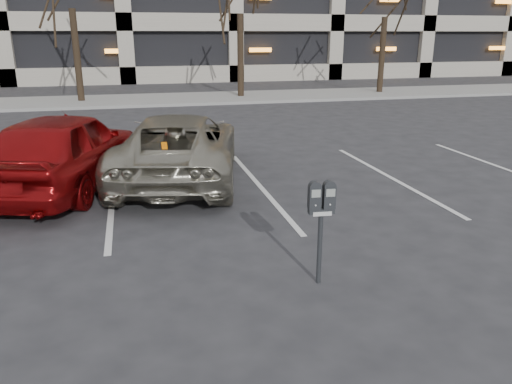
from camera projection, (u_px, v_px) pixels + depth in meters
The scene contains 6 objects.
ground at pixel (207, 238), 7.32m from camera, with size 140.00×140.00×0.00m, color #28282B.
sidewalk at pixel (153, 100), 22.10m from camera, with size 80.00×4.00×0.12m, color gray.
stall_lines at pixel (112, 197), 9.12m from camera, with size 16.90×5.20×0.00m.
parking_meter at pixel (321, 208), 5.73m from camera, with size 0.33×0.15×1.25m.
suv_silver at pixel (178, 147), 10.10m from camera, with size 3.19×5.21×1.35m.
car_red at pixel (65, 150), 9.45m from camera, with size 1.80×4.46×1.52m, color maroon.
Camera 1 is at (-0.94, -6.74, 2.87)m, focal length 35.00 mm.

